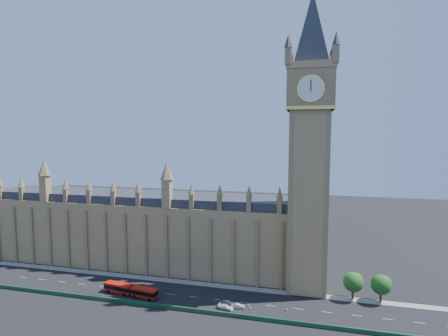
% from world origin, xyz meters
% --- Properties ---
extents(ground, '(400.00, 400.00, 0.00)m').
position_xyz_m(ground, '(0.00, 0.00, 0.00)').
color(ground, black).
rests_on(ground, ground).
extents(palace_westminster, '(120.00, 20.00, 28.00)m').
position_xyz_m(palace_westminster, '(-25.00, 22.00, 13.86)').
color(palace_westminster, '#967648').
rests_on(palace_westminster, ground).
extents(elizabeth_tower, '(20.59, 20.59, 105.00)m').
position_xyz_m(elizabeth_tower, '(38.00, 13.99, 54.56)').
color(elizabeth_tower, '#967648').
rests_on(elizabeth_tower, ground).
extents(bridge_parapet, '(160.00, 0.60, 1.20)m').
position_xyz_m(bridge_parapet, '(0.00, -9.00, 0.60)').
color(bridge_parapet, '#1E4C2D').
rests_on(bridge_parapet, ground).
extents(kerb_north, '(160.00, 3.00, 0.16)m').
position_xyz_m(kerb_north, '(0.00, 9.50, 0.08)').
color(kerb_north, gray).
rests_on(kerb_north, ground).
extents(tree_east_near, '(6.00, 6.00, 8.50)m').
position_xyz_m(tree_east_near, '(52.22, 10.08, 5.64)').
color(tree_east_near, '#382619').
rests_on(tree_east_near, ground).
extents(tree_east_far, '(6.00, 6.00, 8.50)m').
position_xyz_m(tree_east_far, '(60.22, 10.08, 5.64)').
color(tree_east_far, '#382619').
rests_on(tree_east_far, ground).
extents(red_bus, '(18.81, 5.09, 3.16)m').
position_xyz_m(red_bus, '(-15.84, -3.63, 1.67)').
color(red_bus, red).
rests_on(red_bus, ground).
extents(car_grey, '(4.71, 1.99, 1.59)m').
position_xyz_m(car_grey, '(15.12, -2.72, 0.79)').
color(car_grey, '#3C3E43').
rests_on(car_grey, ground).
extents(car_silver, '(4.15, 1.93, 1.32)m').
position_xyz_m(car_silver, '(18.65, -3.74, 0.66)').
color(car_silver, '#B9BDC1').
rests_on(car_silver, ground).
extents(car_white, '(4.78, 2.47, 1.33)m').
position_xyz_m(car_white, '(15.44, -5.23, 0.66)').
color(car_white, silver).
rests_on(car_white, ground).
extents(cone_a, '(0.57, 0.57, 0.73)m').
position_xyz_m(cone_a, '(21.66, -2.08, 0.36)').
color(cone_a, black).
rests_on(cone_a, ground).
extents(cone_b, '(0.61, 0.61, 0.77)m').
position_xyz_m(cone_b, '(32.71, -1.80, 0.38)').
color(cone_b, black).
rests_on(cone_b, ground).
extents(cone_c, '(0.56, 0.56, 0.78)m').
position_xyz_m(cone_c, '(22.45, -3.67, 0.38)').
color(cone_c, black).
rests_on(cone_c, ground).
extents(cone_d, '(0.49, 0.49, 0.76)m').
position_xyz_m(cone_d, '(20.15, -2.92, 0.37)').
color(cone_d, black).
rests_on(cone_d, ground).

